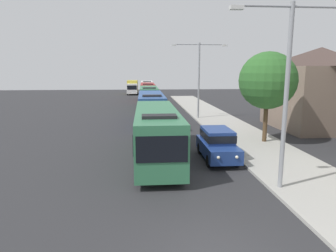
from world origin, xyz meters
TOP-DOWN VIEW (x-y plane):
  - bus_lead at (-1.30, 10.28)m, footprint 2.58×10.93m
  - bus_second_in_line at (-1.30, 23.00)m, footprint 2.58×11.02m
  - bus_middle at (-1.30, 35.55)m, footprint 2.58×10.52m
  - bus_fourth_in_line at (-1.30, 47.40)m, footprint 2.58×11.70m
  - bus_rear at (-1.30, 59.59)m, footprint 2.58×10.60m
  - white_suv at (2.40, 9.69)m, footprint 1.86×4.60m
  - box_truck_oncoming at (-4.60, 62.63)m, footprint 2.35×7.39m
  - streetlamp_near at (4.10, 4.68)m, footprint 5.27×0.28m
  - streetlamp_mid at (4.10, 25.45)m, footprint 6.20×0.28m
  - roadside_tree at (6.97, 13.51)m, footprint 4.17×4.17m
  - house_far_gabled at (14.27, 19.07)m, footprint 7.89×8.98m

SIDE VIEW (x-z plane):
  - white_suv at x=2.40m, z-range 0.08..1.98m
  - bus_middle at x=-1.30m, z-range 0.08..3.29m
  - bus_rear at x=-1.30m, z-range 0.08..3.29m
  - bus_lead at x=-1.30m, z-range 0.08..3.29m
  - bus_second_in_line at x=-1.30m, z-range 0.09..3.30m
  - bus_fourth_in_line at x=-1.30m, z-range 0.09..3.30m
  - box_truck_oncoming at x=-4.60m, z-range 0.13..3.28m
  - house_far_gabled at x=14.27m, z-range 0.07..7.59m
  - roadside_tree at x=6.97m, z-range 1.36..7.99m
  - streetlamp_near at x=4.10m, z-range 1.03..9.07m
  - streetlamp_mid at x=4.10m, z-range 1.10..9.37m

